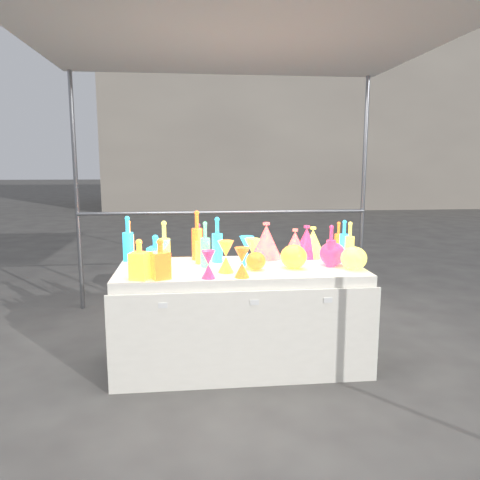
{
  "coord_description": "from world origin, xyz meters",
  "views": [
    {
      "loc": [
        -0.37,
        -3.38,
        1.52
      ],
      "look_at": [
        0.0,
        0.0,
        0.95
      ],
      "focal_mm": 35.0,
      "sensor_mm": 36.0,
      "label": 1
    }
  ],
  "objects": [
    {
      "name": "decanter_2",
      "position": [
        -0.61,
        -0.06,
        0.88
      ],
      "size": [
        0.13,
        0.13,
        0.26
      ],
      "primitive_type": null,
      "rotation": [
        0.0,
        0.0,
        -0.26
      ],
      "color": "#1C9A1C",
      "rests_on": "display_table"
    },
    {
      "name": "ground",
      "position": [
        0.0,
        0.0,
        0.0
      ],
      "size": [
        80.0,
        80.0,
        0.0
      ],
      "primitive_type": "plane",
      "color": "#64615C",
      "rests_on": "ground"
    },
    {
      "name": "hourglass_1",
      "position": [
        -0.25,
        -0.34,
        0.84
      ],
      "size": [
        0.12,
        0.12,
        0.19
      ],
      "primitive_type": null,
      "rotation": [
        0.0,
        0.0,
        -0.26
      ],
      "color": "#1F3DB8",
      "rests_on": "display_table"
    },
    {
      "name": "bottle_9",
      "position": [
        0.86,
        0.34,
        0.89
      ],
      "size": [
        0.08,
        0.08,
        0.28
      ],
      "primitive_type": null,
      "rotation": [
        0.0,
        0.0,
        0.24
      ],
      "color": "gold",
      "rests_on": "display_table"
    },
    {
      "name": "bottle_7",
      "position": [
        -0.16,
        0.18,
        0.93
      ],
      "size": [
        0.1,
        0.1,
        0.35
      ],
      "primitive_type": null,
      "rotation": [
        0.0,
        0.0,
        -0.27
      ],
      "color": "#1C9A1C",
      "rests_on": "display_table"
    },
    {
      "name": "bottle_0",
      "position": [
        -0.85,
        0.35,
        0.91
      ],
      "size": [
        0.1,
        0.1,
        0.32
      ],
      "primitive_type": null,
      "rotation": [
        0.0,
        0.0,
        -0.28
      ],
      "color": "red",
      "rests_on": "display_table"
    },
    {
      "name": "canopy_tent",
      "position": [
        0.0,
        0.01,
        2.38
      ],
      "size": [
        3.15,
        3.15,
        2.46
      ],
      "color": "gray",
      "rests_on": "ground"
    },
    {
      "name": "lampshade_0",
      "position": [
        0.24,
        0.27,
        0.9
      ],
      "size": [
        0.33,
        0.33,
        0.29
      ],
      "primitive_type": null,
      "rotation": [
        0.0,
        0.0,
        0.38
      ],
      "color": "yellow",
      "rests_on": "display_table"
    },
    {
      "name": "bottle_11",
      "position": [
        0.86,
        0.06,
        0.91
      ],
      "size": [
        0.07,
        0.07,
        0.32
      ],
      "primitive_type": null,
      "rotation": [
        0.0,
        0.0,
        0.03
      ],
      "color": "#126972",
      "rests_on": "display_table"
    },
    {
      "name": "cardboard_box_closed",
      "position": [
        -0.65,
        1.94,
        0.2
      ],
      "size": [
        0.56,
        0.41,
        0.41
      ],
      "primitive_type": "cube",
      "rotation": [
        0.0,
        0.0,
        0.01
      ],
      "color": "#956C43",
      "rests_on": "ground"
    },
    {
      "name": "bottle_5",
      "position": [
        -0.26,
        0.01,
        0.92
      ],
      "size": [
        0.09,
        0.09,
        0.34
      ],
      "primitive_type": null,
      "rotation": [
        0.0,
        0.0,
        -0.2
      ],
      "color": "#A62168",
      "rests_on": "display_table"
    },
    {
      "name": "hourglass_4",
      "position": [
        -0.12,
        -0.18,
        0.86
      ],
      "size": [
        0.13,
        0.13,
        0.23
      ],
      "primitive_type": null,
      "rotation": [
        0.0,
        0.0,
        0.21
      ],
      "color": "red",
      "rests_on": "display_table"
    },
    {
      "name": "hourglass_5",
      "position": [
        0.05,
        0.03,
        0.86
      ],
      "size": [
        0.13,
        0.13,
        0.22
      ],
      "primitive_type": null,
      "rotation": [
        0.0,
        0.0,
        -0.24
      ],
      "color": "#1C9A1C",
      "rests_on": "display_table"
    },
    {
      "name": "globe_0",
      "position": [
        0.38,
        -0.1,
        0.83
      ],
      "size": [
        0.25,
        0.25,
        0.15
      ],
      "primitive_type": null,
      "rotation": [
        0.0,
        0.0,
        0.34
      ],
      "color": "red",
      "rests_on": "display_table"
    },
    {
      "name": "globe_2",
      "position": [
        0.1,
        -0.12,
        0.81
      ],
      "size": [
        0.19,
        0.19,
        0.12
      ],
      "primitive_type": null,
      "rotation": [
        0.0,
        0.0,
        -0.34
      ],
      "color": "gold",
      "rests_on": "display_table"
    },
    {
      "name": "bottle_3",
      "position": [
        -0.3,
        0.31,
        0.9
      ],
      "size": [
        0.08,
        0.08,
        0.29
      ],
      "primitive_type": null,
      "rotation": [
        0.0,
        0.0,
        -0.12
      ],
      "color": "#1F3DB8",
      "rests_on": "display_table"
    },
    {
      "name": "bottle_4",
      "position": [
        -0.55,
        -0.03,
        0.93
      ],
      "size": [
        0.1,
        0.1,
        0.35
      ],
      "primitive_type": null,
      "rotation": [
        0.0,
        0.0,
        0.18
      ],
      "color": "#126972",
      "rests_on": "display_table"
    },
    {
      "name": "bottle_8",
      "position": [
        0.86,
        0.19,
        0.91
      ],
      "size": [
        0.09,
        0.09,
        0.31
      ],
      "primitive_type": null,
      "rotation": [
        0.0,
        0.0,
        0.31
      ],
      "color": "#1C9A1C",
      "rests_on": "display_table"
    },
    {
      "name": "lampshade_2",
      "position": [
        0.57,
        0.28,
        0.88
      ],
      "size": [
        0.28,
        0.28,
        0.26
      ],
      "primitive_type": null,
      "rotation": [
        0.0,
        0.0,
        -0.29
      ],
      "color": "#1F3DB8",
      "rests_on": "display_table"
    },
    {
      "name": "lampshade_3",
      "position": [
        0.63,
        0.28,
        0.88
      ],
      "size": [
        0.26,
        0.26,
        0.25
      ],
      "primitive_type": null,
      "rotation": [
        0.0,
        0.0,
        0.28
      ],
      "color": "#126972",
      "rests_on": "display_table"
    },
    {
      "name": "bottle_6",
      "position": [
        -0.29,
        0.14,
        0.89
      ],
      "size": [
        0.07,
        0.07,
        0.27
      ],
      "primitive_type": null,
      "rotation": [
        0.0,
        0.0,
        -0.05
      ],
      "color": "red",
      "rests_on": "display_table"
    },
    {
      "name": "bottle_10",
      "position": [
        0.67,
        -0.08,
        0.91
      ],
      "size": [
        0.08,
        0.08,
        0.31
      ],
      "primitive_type": null,
      "rotation": [
        0.0,
        0.0,
        0.18
      ],
      "color": "#1F3DB8",
      "rests_on": "display_table"
    },
    {
      "name": "lampshade_1",
      "position": [
        0.48,
        0.28,
        0.87
      ],
      "size": [
        0.22,
        0.22,
        0.24
      ],
      "primitive_type": null,
      "rotation": [
        0.0,
        0.0,
        0.09
      ],
      "color": "yellow",
      "rests_on": "display_table"
    },
    {
      "name": "decanter_1",
      "position": [
        -0.56,
        -0.31,
        0.89
      ],
      "size": [
        0.14,
        0.14,
        0.27
      ],
      "primitive_type": null,
      "rotation": [
        0.0,
        0.0,
        0.4
      ],
      "color": "gold",
      "rests_on": "display_table"
    },
    {
      "name": "display_table",
      "position": [
        0.0,
        -0.01,
        0.37
      ],
      "size": [
        1.84,
        0.83,
        0.75
      ],
      "color": "white",
      "rests_on": "ground"
    },
    {
      "name": "globe_3",
      "position": [
        0.69,
        -0.03,
        0.83
      ],
      "size": [
        0.26,
        0.26,
        0.16
      ],
      "primitive_type": null,
      "rotation": [
        0.0,
        0.0,
        0.41
      ],
      "color": "#1F3DB8",
      "rests_on": "display_table"
    },
    {
      "name": "cardboard_box_flat",
      "position": [
        0.05,
        2.37,
        0.03
      ],
      "size": [
        0.69,
        0.57,
        0.05
      ],
      "primitive_type": "cube",
      "rotation": [
        0.0,
        0.0,
        0.26
      ],
      "color": "#956C43",
      "rests_on": "ground"
    },
    {
      "name": "globe_1",
      "position": [
        0.81,
        -0.19,
        0.82
      ],
      "size": [
        0.21,
        0.21,
        0.15
      ],
      "primitive_type": null,
      "rotation": [
        0.0,
        0.0,
        -0.11
      ],
      "color": "#126972",
      "rests_on": "display_table"
    },
    {
      "name": "background_building",
      "position": [
        4.0,
        14.0,
        3.0
      ],
      "size": [
        14.0,
        6.0,
        6.0
      ],
      "primitive_type": "cube",
      "color": "#A69C8B",
      "rests_on": "ground"
    },
    {
      "name": "hourglass_3",
      "position": [
        -0.56,
        -0.05,
        0.86
      ],
      "size": [
        0.14,
        0.14,
        0.22
      ],
      "primitive_type": null,
      "rotation": [
        0.0,
        0.0,
        -0.3
      ],
      "color": "#A62168",
      "rests_on": "display_table"
    },
    {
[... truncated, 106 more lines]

